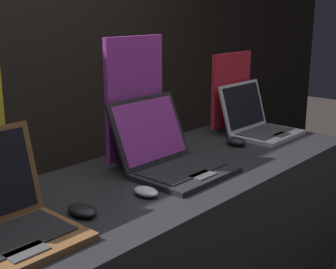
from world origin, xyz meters
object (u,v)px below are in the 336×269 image
mouse_back (236,142)px  mouse_middle (146,192)px  mouse_front (82,210)px  laptop_middle (171,156)px  promo_stand_back (231,93)px  promo_stand_middle (135,103)px  laptop_back (258,123)px

mouse_back → mouse_middle: bearing=-171.0°
mouse_front → mouse_middle: size_ratio=1.15×
laptop_middle → mouse_back: 0.47m
laptop_middle → promo_stand_back: promo_stand_back is taller
laptop_middle → mouse_back: laptop_middle is taller
promo_stand_middle → laptop_back: size_ratio=1.50×
mouse_front → promo_stand_back: promo_stand_back is taller
mouse_back → promo_stand_back: bearing=39.7°
mouse_front → laptop_back: 1.21m
mouse_back → promo_stand_back: 0.36m
promo_stand_middle → promo_stand_back: 0.72m
mouse_front → laptop_back: (1.20, 0.11, 0.04)m
mouse_middle → promo_stand_middle: (0.24, 0.30, 0.23)m
laptop_middle → mouse_middle: laptop_middle is taller
mouse_front → mouse_middle: (0.24, -0.04, -0.00)m
laptop_back → mouse_back: size_ratio=3.29×
mouse_back → promo_stand_middle: bearing=158.6°
mouse_middle → mouse_back: 0.72m
mouse_front → laptop_middle: laptop_middle is taller
laptop_middle → promo_stand_back: 0.76m
laptop_back → mouse_middle: bearing=-171.4°
laptop_middle → mouse_middle: size_ratio=3.97×
laptop_middle → promo_stand_back: size_ratio=0.97×
mouse_back → promo_stand_back: promo_stand_back is taller
mouse_front → promo_stand_back: (1.20, 0.28, 0.17)m
laptop_back → promo_stand_back: size_ratio=0.85×
promo_stand_back → laptop_middle: bearing=-163.2°
promo_stand_middle → mouse_middle: bearing=-129.2°
mouse_middle → mouse_back: size_ratio=0.94×
promo_stand_middle → laptop_back: promo_stand_middle is taller
mouse_middle → laptop_back: bearing=8.6°
laptop_middle → promo_stand_middle: promo_stand_middle is taller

